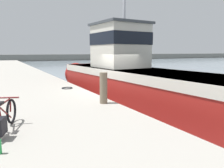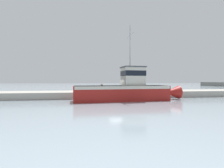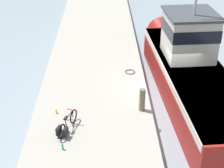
{
  "view_description": "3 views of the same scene",
  "coord_description": "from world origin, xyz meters",
  "px_view_note": "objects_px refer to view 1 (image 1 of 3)",
  "views": [
    {
      "loc": [
        -4.85,
        -8.59,
        2.62
      ],
      "look_at": [
        -1.06,
        -1.35,
        1.41
      ],
      "focal_mm": 35.0,
      "sensor_mm": 36.0,
      "label": 1
    },
    {
      "loc": [
        21.28,
        -4.48,
        2.37
      ],
      "look_at": [
        -0.18,
        -0.92,
        1.98
      ],
      "focal_mm": 28.0,
      "sensor_mm": 36.0,
      "label": 2
    },
    {
      "loc": [
        -3.35,
        -14.39,
        9.26
      ],
      "look_at": [
        -3.0,
        -0.47,
        1.3
      ],
      "focal_mm": 55.0,
      "sensor_mm": 36.0,
      "label": 3
    }
  ],
  "objects_px": {
    "boat_white_moored": "(129,66)",
    "mooring_post": "(104,88)",
    "fishing_boat_main": "(128,77)",
    "bicycle_touring": "(0,120)"
  },
  "relations": [
    {
      "from": "fishing_boat_main",
      "to": "boat_white_moored",
      "type": "distance_m",
      "value": 16.62
    },
    {
      "from": "fishing_boat_main",
      "to": "mooring_post",
      "type": "relative_size",
      "value": 12.83
    },
    {
      "from": "boat_white_moored",
      "to": "mooring_post",
      "type": "xyz_separation_m",
      "value": [
        -11.59,
        -16.8,
        0.61
      ]
    },
    {
      "from": "bicycle_touring",
      "to": "mooring_post",
      "type": "bearing_deg",
      "value": 46.65
    },
    {
      "from": "fishing_boat_main",
      "to": "bicycle_touring",
      "type": "height_order",
      "value": "fishing_boat_main"
    },
    {
      "from": "boat_white_moored",
      "to": "bicycle_touring",
      "type": "distance_m",
      "value": 23.49
    },
    {
      "from": "fishing_boat_main",
      "to": "bicycle_touring",
      "type": "distance_m",
      "value": 7.22
    },
    {
      "from": "fishing_boat_main",
      "to": "boat_white_moored",
      "type": "height_order",
      "value": "fishing_boat_main"
    },
    {
      "from": "boat_white_moored",
      "to": "bicycle_touring",
      "type": "bearing_deg",
      "value": -143.26
    },
    {
      "from": "fishing_boat_main",
      "to": "bicycle_touring",
      "type": "bearing_deg",
      "value": -147.3
    }
  ]
}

